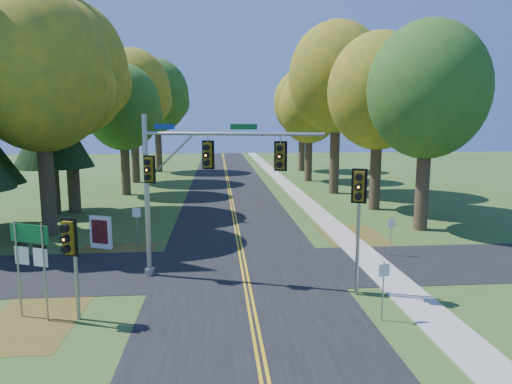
{
  "coord_description": "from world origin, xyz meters",
  "views": [
    {
      "loc": [
        -1.17,
        -18.29,
        6.71
      ],
      "look_at": [
        0.76,
        4.33,
        3.2
      ],
      "focal_mm": 32.0,
      "sensor_mm": 36.0,
      "label": 1
    }
  ],
  "objects": [
    {
      "name": "tree_e_c",
      "position": [
        9.88,
        23.69,
        10.66
      ],
      "size": [
        8.8,
        8.8,
        15.79
      ],
      "color": "#38281C",
      "rests_on": "ground"
    },
    {
      "name": "reg_sign_w",
      "position": [
        -5.4,
        5.5,
        1.6
      ],
      "size": [
        0.44,
        0.15,
        2.33
      ],
      "rotation": [
        0.0,
        0.0,
        -0.28
      ],
      "color": "gray",
      "rests_on": "ground"
    },
    {
      "name": "reg_sign_e_north",
      "position": [
        7.5,
        3.36,
        1.34
      ],
      "size": [
        0.37,
        0.06,
        1.96
      ],
      "rotation": [
        0.0,
        0.0,
        -0.05
      ],
      "color": "gray",
      "rests_on": "ground"
    },
    {
      "name": "east_signal_pole",
      "position": [
        4.12,
        -1.81,
        3.78
      ],
      "size": [
        0.55,
        0.66,
        4.99
      ],
      "rotation": [
        0.0,
        0.0,
        -0.39
      ],
      "color": "gray",
      "rests_on": "ground"
    },
    {
      "name": "tree_e_b",
      "position": [
        10.97,
        15.58,
        8.9
      ],
      "size": [
        7.6,
        7.6,
        13.33
      ],
      "color": "#38281C",
      "rests_on": "ground"
    },
    {
      "name": "route_sign_cluster",
      "position": [
        -7.49,
        -2.82,
        2.39
      ],
      "size": [
        1.47,
        0.67,
        3.4
      ],
      "rotation": [
        0.0,
        0.0,
        -0.41
      ],
      "color": "gray",
      "rests_on": "ground"
    },
    {
      "name": "leaf_patch_e",
      "position": [
        6.8,
        6.0,
        0.01
      ],
      "size": [
        3.5,
        8.0,
        0.0
      ],
      "primitive_type": "cube",
      "color": "brown",
      "rests_on": "ground"
    },
    {
      "name": "centerline_left",
      "position": [
        -0.1,
        0.0,
        0.03
      ],
      "size": [
        0.1,
        160.0,
        0.01
      ],
      "primitive_type": "cube",
      "color": "gold",
      "rests_on": "road_main"
    },
    {
      "name": "traffic_mast",
      "position": [
        -2.4,
        0.73,
        4.52
      ],
      "size": [
        7.39,
        2.66,
        7.03
      ],
      "rotation": [
        0.0,
        0.0,
        -0.32
      ],
      "color": "#979B9F",
      "rests_on": "ground"
    },
    {
      "name": "ped_signal_pole",
      "position": [
        -6.03,
        -3.24,
        2.68
      ],
      "size": [
        0.55,
        0.66,
        3.6
      ],
      "rotation": [
        0.0,
        0.0,
        -0.29
      ],
      "color": "gray",
      "rests_on": "ground"
    },
    {
      "name": "tree_e_d",
      "position": [
        9.26,
        32.87,
        8.24
      ],
      "size": [
        7.0,
        7.0,
        12.32
      ],
      "color": "#38281C",
      "rests_on": "ground"
    },
    {
      "name": "leaf_patch_w_near",
      "position": [
        -6.5,
        4.0,
        0.01
      ],
      "size": [
        4.0,
        6.0,
        0.0
      ],
      "primitive_type": "cube",
      "color": "brown",
      "rests_on": "ground"
    },
    {
      "name": "reg_sign_e_south",
      "position": [
        4.36,
        -4.01,
        1.41
      ],
      "size": [
        0.39,
        0.09,
        2.06
      ],
      "rotation": [
        0.0,
        0.0,
        0.16
      ],
      "color": "gray",
      "rests_on": "ground"
    },
    {
      "name": "road_main",
      "position": [
        0.0,
        0.0,
        0.01
      ],
      "size": [
        8.0,
        160.0,
        0.02
      ],
      "primitive_type": "cube",
      "color": "black",
      "rests_on": "ground"
    },
    {
      "name": "tree_e_e",
      "position": [
        10.47,
        43.58,
        9.19
      ],
      "size": [
        7.8,
        7.8,
        13.74
      ],
      "color": "#38281C",
      "rests_on": "ground"
    },
    {
      "name": "sidewalk_east",
      "position": [
        6.2,
        0.0,
        0.03
      ],
      "size": [
        1.6,
        160.0,
        0.06
      ],
      "primitive_type": "cube",
      "color": "#9E998E",
      "rests_on": "ground"
    },
    {
      "name": "tree_w_e",
      "position": [
        -8.92,
        44.09,
        10.07
      ],
      "size": [
        8.4,
        8.4,
        14.97
      ],
      "color": "#38281C",
      "rests_on": "ground"
    },
    {
      "name": "pine_c",
      "position": [
        -13.0,
        16.0,
        9.69
      ],
      "size": [
        5.6,
        5.6,
        20.56
      ],
      "color": "#38281C",
      "rests_on": "ground"
    },
    {
      "name": "centerline_right",
      "position": [
        0.1,
        0.0,
        0.03
      ],
      "size": [
        0.1,
        160.0,
        0.01
      ],
      "primitive_type": "cube",
      "color": "gold",
      "rests_on": "road_main"
    },
    {
      "name": "tree_w_c",
      "position": [
        -9.54,
        24.47,
        7.94
      ],
      "size": [
        6.8,
        6.8,
        11.91
      ],
      "color": "#38281C",
      "rests_on": "ground"
    },
    {
      "name": "tree_w_b",
      "position": [
        -11.72,
        16.29,
        10.37
      ],
      "size": [
        8.6,
        8.6,
        15.38
      ],
      "color": "#38281C",
      "rests_on": "ground"
    },
    {
      "name": "tree_e_a",
      "position": [
        11.57,
        8.77,
        8.53
      ],
      "size": [
        7.2,
        7.2,
        12.73
      ],
      "color": "#38281C",
      "rests_on": "ground"
    },
    {
      "name": "ground",
      "position": [
        0.0,
        0.0,
        0.0
      ],
      "size": [
        160.0,
        160.0,
        0.0
      ],
      "primitive_type": "plane",
      "color": "#31551E",
      "rests_on": "ground"
    },
    {
      "name": "leaf_patch_w_far",
      "position": [
        -7.5,
        -3.0,
        0.01
      ],
      "size": [
        3.0,
        5.0,
        0.0
      ],
      "primitive_type": "cube",
      "color": "brown",
      "rests_on": "ground"
    },
    {
      "name": "tree_w_d",
      "position": [
        -10.13,
        33.18,
        9.78
      ],
      "size": [
        8.2,
        8.2,
        14.56
      ],
      "color": "#38281C",
      "rests_on": "ground"
    },
    {
      "name": "info_kiosk",
      "position": [
        -7.4,
        5.98,
        0.88
      ],
      "size": [
        1.24,
        0.66,
        1.76
      ],
      "rotation": [
        0.0,
        0.0,
        -0.41
      ],
      "color": "white",
      "rests_on": "ground"
    },
    {
      "name": "tree_w_a",
      "position": [
        -11.13,
        9.38,
        9.49
      ],
      "size": [
        8.0,
        8.0,
        14.15
      ],
      "color": "#38281C",
      "rests_on": "ground"
    },
    {
      "name": "road_cross",
      "position": [
        0.0,
        2.0,
        0.01
      ],
      "size": [
        60.0,
        6.0,
        0.02
      ],
      "primitive_type": "cube",
      "color": "black",
      "rests_on": "ground"
    }
  ]
}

